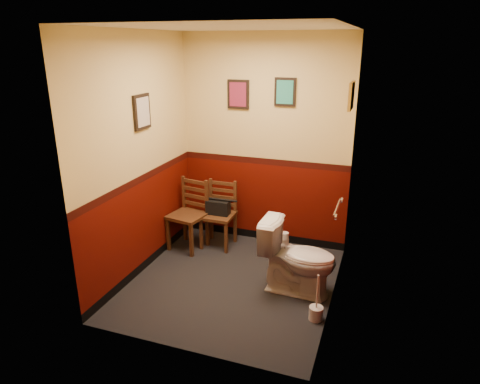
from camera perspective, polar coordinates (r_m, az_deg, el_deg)
name	(u,v)px	position (r m, az deg, el deg)	size (l,w,h in m)	color
floor	(233,282)	(4.95, -0.98, -11.92)	(2.20, 2.40, 0.00)	black
ceiling	(231,27)	(4.23, -1.20, 21.14)	(2.20, 2.40, 0.00)	silver
wall_back	(265,143)	(5.51, 3.30, 6.54)	(2.20, 2.70, 0.00)	#4A0A04
wall_front	(178,208)	(3.36, -8.22, -2.08)	(2.20, 2.70, 0.00)	#4A0A04
wall_left	(139,158)	(4.88, -13.31, 4.38)	(2.40, 2.70, 0.00)	#4A0A04
wall_right	(341,178)	(4.16, 13.27, 1.81)	(2.40, 2.70, 0.00)	#4A0A04
grab_bar	(338,208)	(4.53, 12.88, -2.08)	(0.05, 0.56, 0.06)	silver
framed_print_back_a	(238,94)	(5.49, -0.24, 12.89)	(0.28, 0.04, 0.36)	black
framed_print_back_b	(285,92)	(5.32, 6.03, 13.11)	(0.26, 0.04, 0.34)	black
framed_print_left	(142,112)	(4.85, -12.93, 10.37)	(0.04, 0.30, 0.38)	black
framed_print_right	(351,96)	(4.61, 14.59, 12.30)	(0.04, 0.34, 0.28)	olive
toilet	(298,258)	(4.63, 7.75, -8.75)	(0.45, 0.81, 0.80)	white
toilet_brush	(316,312)	(4.39, 10.09, -15.51)	(0.14, 0.14, 0.49)	silver
chair_left	(189,215)	(5.59, -6.79, -3.00)	(0.49, 0.49, 0.91)	#59321A
chair_right	(219,214)	(5.63, -2.77, -2.97)	(0.40, 0.40, 0.86)	#59321A
handbag	(218,207)	(5.55, -2.94, -2.03)	(0.30, 0.15, 0.22)	black
tp_stack	(285,243)	(5.59, 6.00, -6.80)	(0.21, 0.13, 0.27)	silver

